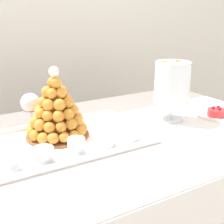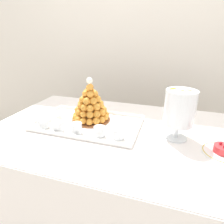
{
  "view_description": "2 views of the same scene",
  "coord_description": "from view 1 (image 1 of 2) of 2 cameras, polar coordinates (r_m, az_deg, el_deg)",
  "views": [
    {
      "loc": [
        -0.55,
        -0.95,
        1.18
      ],
      "look_at": [
        -0.01,
        -0.03,
        0.83
      ],
      "focal_mm": 49.0,
      "sensor_mm": 36.0,
      "label": 1
    },
    {
      "loc": [
        0.25,
        -0.9,
        1.22
      ],
      "look_at": [
        -0.03,
        -0.05,
        0.85
      ],
      "focal_mm": 30.32,
      "sensor_mm": 36.0,
      "label": 2
    }
  ],
  "objects": [
    {
      "name": "wine_glass",
      "position": [
        1.22,
        -14.97,
        1.43
      ],
      "size": [
        0.08,
        0.08,
        0.15
      ],
      "color": "silver",
      "rests_on": "buffet_table"
    },
    {
      "name": "dessert_cup_mid_left",
      "position": [
        0.95,
        -12.62,
        -8.07
      ],
      "size": [
        0.06,
        0.06,
        0.05
      ],
      "color": "silver",
      "rests_on": "serving_tray"
    },
    {
      "name": "dessert_cup_centre",
      "position": [
        0.99,
        -6.67,
        -6.57
      ],
      "size": [
        0.06,
        0.06,
        0.06
      ],
      "color": "silver",
      "rests_on": "serving_tray"
    },
    {
      "name": "buffet_table",
      "position": [
        1.23,
        -0.22,
        -8.78
      ],
      "size": [
        1.45,
        0.89,
        0.73
      ],
      "color": "brown",
      "rests_on": "ground_plane"
    },
    {
      "name": "dessert_cup_right",
      "position": [
        1.1,
        3.54,
        -3.94
      ],
      "size": [
        0.05,
        0.05,
        0.05
      ],
      "color": "silver",
      "rests_on": "serving_tray"
    },
    {
      "name": "dessert_cup_mid_right",
      "position": [
        1.05,
        -0.98,
        -5.09
      ],
      "size": [
        0.06,
        0.06,
        0.05
      ],
      "color": "silver",
      "rests_on": "serving_tray"
    },
    {
      "name": "dessert_cup_left",
      "position": [
        0.94,
        -18.64,
        -9.13
      ],
      "size": [
        0.06,
        0.06,
        0.05
      ],
      "color": "silver",
      "rests_on": "serving_tray"
    },
    {
      "name": "macaron_goblet",
      "position": [
        1.3,
        11.23,
        5.3
      ],
      "size": [
        0.15,
        0.15,
        0.26
      ],
      "color": "white",
      "rests_on": "buffet_table"
    },
    {
      "name": "croquembouche",
      "position": [
        1.12,
        -10.36,
        0.17
      ],
      "size": [
        0.23,
        0.23,
        0.26
      ],
      "color": "brown",
      "rests_on": "serving_tray"
    },
    {
      "name": "serving_tray",
      "position": [
        1.11,
        -9.07,
        -5.42
      ],
      "size": [
        0.6,
        0.36,
        0.02
      ],
      "color": "white",
      "rests_on": "buffet_table"
    },
    {
      "name": "fruit_tart_plate",
      "position": [
        1.43,
        18.9,
        -0.43
      ],
      "size": [
        0.17,
        0.17,
        0.05
      ],
      "color": "white",
      "rests_on": "buffet_table"
    }
  ]
}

